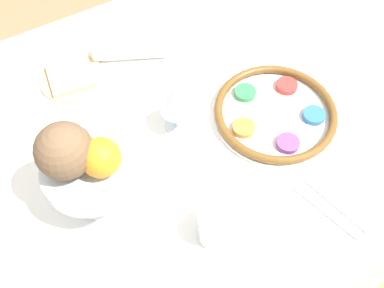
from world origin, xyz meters
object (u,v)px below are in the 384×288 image
object	(u,v)px
seder_plate	(275,113)
fruit_stand	(91,173)
bread_plate	(72,77)
cup_near	(216,227)
orange_fruit	(101,158)
wine_glass	(177,101)
coconut	(64,151)
napkin_roll	(130,51)

from	to	relation	value
seder_plate	fruit_stand	world-z (taller)	fruit_stand
bread_plate	cup_near	distance (m)	0.55
orange_fruit	bread_plate	distance (m)	0.39
orange_fruit	bread_plate	bearing A→B (deg)	-97.81
wine_glass	fruit_stand	distance (m)	0.24
seder_plate	fruit_stand	bearing A→B (deg)	-2.03
cup_near	seder_plate	bearing A→B (deg)	-146.88
coconut	bread_plate	xyz separation A→B (m)	(-0.10, -0.32, -0.17)
fruit_stand	napkin_roll	bearing A→B (deg)	-125.13
cup_near	fruit_stand	bearing A→B (deg)	-49.88
seder_plate	cup_near	distance (m)	0.33
coconut	cup_near	distance (m)	0.32
seder_plate	napkin_roll	size ratio (longest dim) A/B	1.54
seder_plate	coconut	xyz separation A→B (m)	(0.48, -0.03, 0.16)
wine_glass	napkin_roll	bearing A→B (deg)	-90.61
fruit_stand	coconut	size ratio (longest dim) A/B	1.73
coconut	bread_plate	bearing A→B (deg)	-107.57
seder_plate	cup_near	world-z (taller)	cup_near
orange_fruit	cup_near	bearing A→B (deg)	128.69
wine_glass	coconut	distance (m)	0.28
wine_glass	bread_plate	xyz separation A→B (m)	(0.16, -0.26, -0.09)
seder_plate	cup_near	size ratio (longest dim) A/B	3.97
orange_fruit	coconut	size ratio (longest dim) A/B	0.71
fruit_stand	napkin_roll	distance (m)	0.42
seder_plate	wine_glass	xyz separation A→B (m)	(0.21, -0.09, 0.08)
wine_glass	orange_fruit	world-z (taller)	orange_fruit
seder_plate	fruit_stand	xyz separation A→B (m)	(0.45, -0.02, 0.08)
orange_fruit	napkin_roll	bearing A→B (deg)	-120.89
seder_plate	coconut	bearing A→B (deg)	-3.93
seder_plate	coconut	distance (m)	0.50
wine_glass	orange_fruit	bearing A→B (deg)	24.44
orange_fruit	cup_near	xyz separation A→B (m)	(-0.14, 0.18, -0.12)
coconut	napkin_roll	size ratio (longest dim) A/B	0.58
seder_plate	bread_plate	xyz separation A→B (m)	(0.37, -0.35, -0.01)
coconut	cup_near	xyz separation A→B (m)	(-0.20, 0.21, -0.14)
wine_glass	napkin_roll	world-z (taller)	wine_glass
seder_plate	fruit_stand	size ratio (longest dim) A/B	1.54
napkin_roll	orange_fruit	bearing A→B (deg)	59.11
orange_fruit	cup_near	distance (m)	0.26
wine_glass	cup_near	size ratio (longest dim) A/B	1.82
seder_plate	coconut	world-z (taller)	coconut
fruit_stand	coconut	world-z (taller)	coconut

